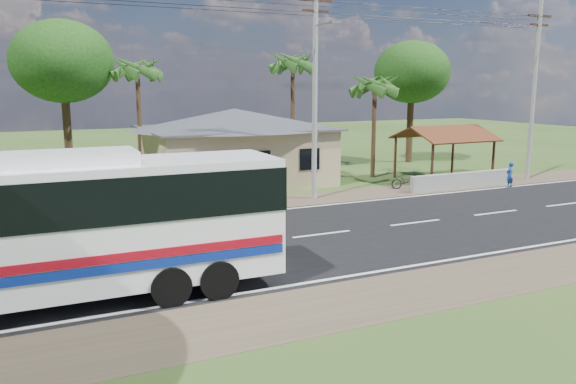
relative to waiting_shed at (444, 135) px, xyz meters
name	(u,v)px	position (x,y,z in m)	size (l,w,h in m)	color
ground	(322,235)	(-13.00, -8.50, -2.73)	(120.00, 120.00, 0.00)	#2F4A1A
road	(322,234)	(-13.00, -8.50, -2.72)	(120.00, 16.00, 0.03)	black
house	(235,138)	(-12.00, 4.50, -0.09)	(12.40, 10.00, 5.00)	tan
waiting_shed	(444,135)	(0.00, 0.00, 0.00)	(5.20, 4.48, 3.35)	#3B2415
concrete_barrier	(462,180)	(-1.00, -2.90, -2.28)	(7.00, 0.30, 0.90)	#9E9E99
utility_poles	(309,85)	(-10.33, -2.01, 3.04)	(32.80, 2.22, 11.00)	#9E9E99
palm_near	(375,86)	(-3.50, 2.50, 2.98)	(2.80, 2.80, 6.70)	#47301E
palm_mid	(293,64)	(-7.00, 7.00, 4.43)	(2.80, 2.80, 8.20)	#47301E
palm_far	(137,69)	(-17.00, 7.50, 3.95)	(2.80, 2.80, 7.70)	#47301E
tree_behind_house	(63,62)	(-21.00, 9.50, 4.39)	(6.00, 6.00, 9.61)	#47301E
tree_behind_shed	(412,72)	(3.00, 7.50, 3.95)	(5.60, 5.60, 9.02)	#47301E
coach_bus	(30,222)	(-23.26, -11.92, -0.40)	(13.17, 3.00, 4.08)	white
motorcycle	(407,181)	(-4.03, -1.78, -2.28)	(0.59, 1.69, 0.89)	black
person	(510,175)	(1.58, -3.86, -1.99)	(0.54, 0.35, 1.47)	navy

